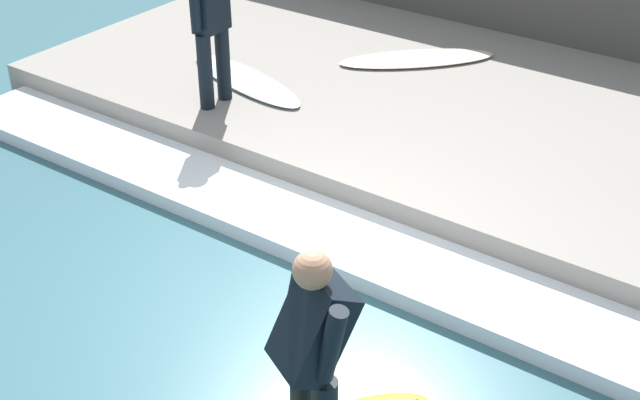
% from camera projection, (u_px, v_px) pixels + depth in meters
% --- Properties ---
extents(ground_plane, '(28.00, 28.00, 0.00)m').
position_uv_depth(ground_plane, '(278.00, 304.00, 7.20)').
color(ground_plane, '#335B66').
extents(concrete_ledge, '(4.40, 10.31, 0.35)m').
position_uv_depth(concrete_ledge, '(482.00, 123.00, 9.62)').
color(concrete_ledge, gray).
rests_on(concrete_ledge, ground_plane).
extents(back_wall, '(0.50, 10.83, 1.77)m').
position_uv_depth(back_wall, '(578.00, 0.00, 10.96)').
color(back_wall, '#474442').
rests_on(back_wall, ground_plane).
extents(wave_foam_crest, '(0.89, 9.80, 0.15)m').
position_uv_depth(wave_foam_crest, '(345.00, 242.00, 7.83)').
color(wave_foam_crest, silver).
rests_on(wave_foam_crest, ground_plane).
extents(surfer_riding, '(0.62, 0.64, 1.50)m').
position_uv_depth(surfer_riding, '(313.00, 343.00, 5.43)').
color(surfer_riding, black).
rests_on(surfer_riding, surfboard_riding).
extents(surfer_waiting_far, '(0.55, 0.24, 1.62)m').
position_uv_depth(surfer_waiting_far, '(211.00, 22.00, 9.18)').
color(surfer_waiting_far, black).
rests_on(surfer_waiting_far, concrete_ledge).
extents(surfboard_waiting_far, '(0.99, 1.98, 0.06)m').
position_uv_depth(surfboard_waiting_far, '(246.00, 80.00, 10.10)').
color(surfboard_waiting_far, silver).
rests_on(surfboard_waiting_far, concrete_ledge).
extents(surfboard_spare, '(1.73, 1.72, 0.06)m').
position_uv_depth(surfboard_spare, '(417.00, 59.00, 10.64)').
color(surfboard_spare, beige).
rests_on(surfboard_spare, concrete_ledge).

